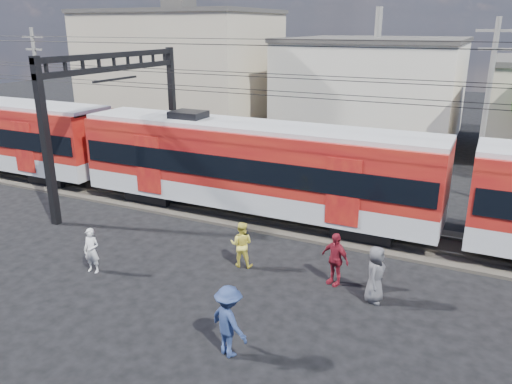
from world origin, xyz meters
TOP-DOWN VIEW (x-y plane):
  - ground at (0.00, 0.00)m, footprint 120.00×120.00m
  - track_bed at (0.00, 8.00)m, footprint 70.00×3.40m
  - rail_near at (0.00, 7.25)m, footprint 70.00×0.12m
  - rail_far at (0.00, 8.75)m, footprint 70.00×0.12m
  - commuter_train at (-2.57, 8.00)m, footprint 50.30×3.08m
  - catenary at (-8.65, 8.00)m, footprint 70.00×9.30m
  - building_west at (-17.00, 24.00)m, footprint 14.28×10.20m
  - building_midwest at (-2.00, 27.00)m, footprint 12.24×12.24m
  - utility_pole_mid at (6.00, 15.00)m, footprint 1.80×0.24m
  - utility_pole_west at (-22.00, 14.00)m, footprint 1.80×0.24m
  - pedestrian_a at (-5.41, 0.80)m, footprint 0.62×0.45m
  - pedestrian_b at (-0.98, 3.41)m, footprint 0.93×0.79m
  - pedestrian_c at (1.03, -1.19)m, footprint 1.44×1.16m
  - pedestrian_d at (2.36, 3.58)m, footprint 1.14×0.81m
  - pedestrian_e at (3.79, 3.06)m, footprint 0.59×0.90m

SIDE VIEW (x-z plane):
  - ground at x=0.00m, z-range 0.00..0.00m
  - track_bed at x=0.00m, z-range 0.00..0.12m
  - rail_near at x=0.00m, z-range 0.12..0.24m
  - rail_far at x=0.00m, z-range 0.12..0.24m
  - pedestrian_a at x=-5.41m, z-range 0.00..1.59m
  - pedestrian_b at x=-0.98m, z-range 0.00..1.66m
  - pedestrian_d at x=2.36m, z-range 0.00..1.80m
  - pedestrian_e at x=3.79m, z-range 0.00..1.82m
  - pedestrian_c at x=1.03m, z-range 0.00..1.95m
  - commuter_train at x=-2.57m, z-range 0.31..4.49m
  - building_midwest at x=-2.00m, z-range 0.01..7.31m
  - utility_pole_west at x=-22.00m, z-range 0.28..8.28m
  - utility_pole_mid at x=6.00m, z-range 0.28..8.78m
  - building_west at x=-17.00m, z-range 0.01..9.31m
  - catenary at x=-8.65m, z-range 1.38..8.89m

